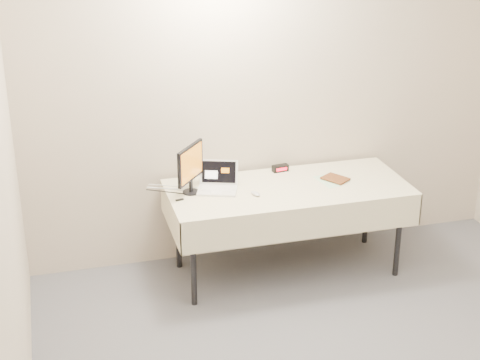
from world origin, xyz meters
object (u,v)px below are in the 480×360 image
object	(u,v)px
laptop	(218,183)
book	(330,171)
table	(288,194)
monitor	(190,166)

from	to	relation	value
laptop	book	distance (m)	0.88
laptop	book	world-z (taller)	laptop
book	table	bearing A→B (deg)	145.39
monitor	book	bearing A→B (deg)	-56.17
table	laptop	bearing A→B (deg)	168.69
laptop	monitor	xyz separation A→B (m)	(-0.22, -0.02, 0.17)
table	laptop	size ratio (longest dim) A/B	5.06
monitor	book	distance (m)	1.10
table	book	bearing A→B (deg)	-1.72
laptop	table	bearing A→B (deg)	8.44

